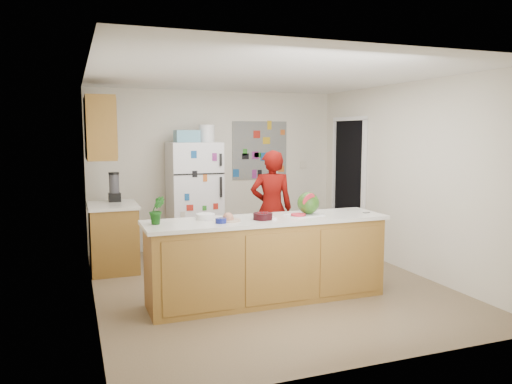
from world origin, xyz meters
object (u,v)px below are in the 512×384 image
object	(u,v)px
refrigerator	(194,198)
person	(271,208)
cherry_bowl	(263,216)
watermelon	(308,203)

from	to	relation	value
refrigerator	person	distance (m)	1.34
refrigerator	cherry_bowl	distance (m)	2.46
refrigerator	watermelon	world-z (taller)	refrigerator
refrigerator	person	bearing A→B (deg)	-50.62
refrigerator	watermelon	distance (m)	2.48
refrigerator	watermelon	size ratio (longest dim) A/B	6.88
person	cherry_bowl	bearing A→B (deg)	80.04
watermelon	person	bearing A→B (deg)	86.04
cherry_bowl	refrigerator	bearing A→B (deg)	94.00
person	cherry_bowl	xyz separation A→B (m)	(-0.68, -1.42, 0.15)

